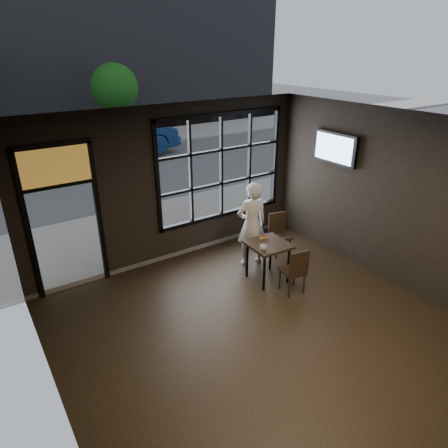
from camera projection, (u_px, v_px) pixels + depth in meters
floor at (283, 350)px, 5.98m from camera, size 6.00×7.00×0.02m
ceiling at (300, 135)px, 4.66m from camera, size 6.00×7.00×0.02m
wall_left at (56, 341)px, 3.80m from camera, size 0.04×7.00×3.20m
wall_right at (421, 209)px, 6.84m from camera, size 0.04×7.00×3.20m
window_frame at (221, 167)px, 8.50m from camera, size 3.06×0.12×2.28m
stained_transom at (55, 166)px, 6.60m from camera, size 1.20×0.06×0.70m
street_asphalt at (19, 121)px, 24.18m from camera, size 60.00×41.00×0.04m
cafe_table at (268, 261)px, 7.63m from camera, size 0.77×0.77×0.78m
chair_near at (293, 270)px, 7.23m from camera, size 0.45×0.45×0.90m
chair_window at (280, 235)px, 8.54m from camera, size 0.47×0.47×0.91m
man at (252, 224)px, 8.01m from camera, size 0.71×0.53×1.77m
hotdog at (264, 237)px, 7.65m from camera, size 0.22×0.15×0.06m
cup at (263, 248)px, 7.21m from camera, size 0.15×0.15×0.10m
tv at (335, 148)px, 8.01m from camera, size 0.12×1.08×0.63m
navy_car at (116, 136)px, 15.68m from camera, size 5.18×2.42×1.64m
tree_right at (115, 88)px, 17.49m from camera, size 2.06×2.06×3.51m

